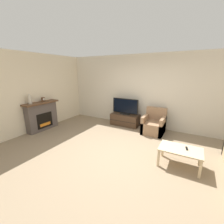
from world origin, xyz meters
name	(u,v)px	position (x,y,z in m)	size (l,w,h in m)	color
ground_plane	(119,153)	(0.00, 0.00, 0.00)	(24.00, 24.00, 0.00)	#89755B
wall_back	(147,92)	(0.00, 2.33, 1.35)	(12.00, 0.06, 2.70)	beige
wall_left	(33,93)	(-3.37, 0.00, 1.35)	(0.06, 12.00, 2.70)	beige
fireplace	(42,116)	(-3.19, 0.11, 0.53)	(0.41, 1.24, 1.03)	#564C47
mantel_vase_left	(30,99)	(-3.17, -0.26, 1.19)	(0.11, 0.11, 0.33)	beige
mantel_clock	(43,99)	(-3.17, 0.24, 1.11)	(0.08, 0.11, 0.15)	brown
tv_stand	(125,120)	(-0.74, 2.01, 0.23)	(1.10, 0.51, 0.45)	#422D1E
tv	(125,107)	(-0.74, 2.01, 0.74)	(1.05, 0.18, 0.62)	black
armchair	(154,125)	(0.45, 1.81, 0.28)	(0.70, 0.76, 0.85)	#937051
coffee_table	(180,151)	(1.45, 0.17, 0.37)	(0.89, 0.56, 0.43)	#CCB289
remote	(187,148)	(1.56, 0.23, 0.44)	(0.07, 0.15, 0.02)	black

